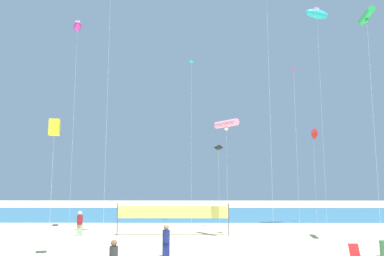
% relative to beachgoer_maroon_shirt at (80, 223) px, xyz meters
% --- Properties ---
extents(ocean_band, '(120.00, 20.00, 0.01)m').
position_rel_beachgoer_maroon_shirt_xyz_m(ocean_band, '(9.25, 18.48, -0.97)').
color(ocean_band, teal).
rests_on(ocean_band, ground).
extents(beachgoer_maroon_shirt, '(0.42, 0.42, 1.82)m').
position_rel_beachgoer_maroon_shirt_xyz_m(beachgoer_maroon_shirt, '(0.00, 0.00, 0.00)').
color(beachgoer_maroon_shirt, '#99B28C').
rests_on(beachgoer_maroon_shirt, ground).
extents(beachgoer_navy_shirt, '(0.40, 0.40, 1.75)m').
position_rel_beachgoer_maroon_shirt_xyz_m(beachgoer_navy_shirt, '(7.08, -7.74, -0.04)').
color(beachgoer_navy_shirt, navy).
rests_on(beachgoer_navy_shirt, ground).
extents(folding_beach_chair, '(0.52, 0.65, 0.89)m').
position_rel_beachgoer_maroon_shirt_xyz_m(folding_beach_chair, '(16.84, -8.80, -0.51)').
color(folding_beach_chair, red).
rests_on(folding_beach_chair, ground).
extents(volleyball_net, '(8.49, 0.14, 2.40)m').
position_rel_beachgoer_maroon_shirt_xyz_m(volleyball_net, '(6.98, 0.22, 0.67)').
color(volleyball_net, '#4C4C51').
rests_on(volleyball_net, ground).
extents(kite_red_delta, '(0.58, 1.08, 9.10)m').
position_rel_beachgoer_maroon_shirt_xyz_m(kite_red_delta, '(20.09, 7.42, 7.59)').
color(kite_red_delta, silver).
rests_on(kite_red_delta, ground).
extents(kite_pink_tube, '(1.74, 2.09, 8.51)m').
position_rel_beachgoer_maroon_shirt_xyz_m(kite_pink_tube, '(10.97, -1.39, 7.26)').
color(kite_pink_tube, silver).
rests_on(kite_pink_tube, ground).
extents(kite_cyan_diamond, '(0.42, 0.43, 15.74)m').
position_rel_beachgoer_maroon_shirt_xyz_m(kite_cyan_diamond, '(8.31, 6.64, 13.80)').
color(kite_cyan_diamond, silver).
rests_on(kite_cyan_diamond, ground).
extents(kite_cyan_inflatable, '(2.45, 1.41, 19.49)m').
position_rel_beachgoer_maroon_shirt_xyz_m(kite_cyan_inflatable, '(19.60, 3.23, 17.88)').
color(kite_cyan_inflatable, silver).
rests_on(kite_cyan_inflatable, ground).
extents(kite_magenta_diamond, '(0.48, 0.49, 14.24)m').
position_rel_beachgoer_maroon_shirt_xyz_m(kite_magenta_diamond, '(17.62, 4.22, 12.46)').
color(kite_magenta_diamond, silver).
rests_on(kite_magenta_diamond, ground).
extents(kite_green_tube, '(0.73, 2.14, 15.24)m').
position_rel_beachgoer_maroon_shirt_xyz_m(kite_green_tube, '(20.12, -4.86, 13.99)').
color(kite_green_tube, silver).
rests_on(kite_green_tube, ground).
extents(kite_yellow_box, '(0.67, 0.67, 7.45)m').
position_rel_beachgoer_maroon_shirt_xyz_m(kite_yellow_box, '(0.95, -8.45, 6.03)').
color(kite_yellow_box, silver).
rests_on(kite_yellow_box, ground).
extents(kite_magenta_inflatable, '(1.26, 2.02, 17.47)m').
position_rel_beachgoer_maroon_shirt_xyz_m(kite_magenta_inflatable, '(-1.25, 1.31, 15.96)').
color(kite_magenta_inflatable, silver).
rests_on(kite_magenta_inflatable, ground).
extents(kite_black_diamond, '(0.67, 0.67, 7.24)m').
position_rel_beachgoer_maroon_shirt_xyz_m(kite_black_diamond, '(10.71, 4.22, 5.99)').
color(kite_black_diamond, silver).
rests_on(kite_black_diamond, ground).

